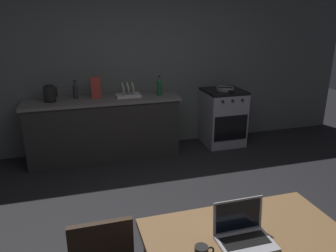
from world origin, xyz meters
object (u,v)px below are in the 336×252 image
object	(u,v)px
bottle	(159,86)
bottle_b	(75,90)
frying_pan	(225,89)
stove_oven	(223,117)
cereal_box	(96,88)
laptop	(243,234)
dining_table	(250,251)
dish_rack	(128,93)
electric_kettle	(50,94)

from	to	relation	value
bottle	bottle_b	distance (m)	1.18
frying_pan	bottle	bearing A→B (deg)	-178.79
stove_oven	cereal_box	size ratio (longest dim) A/B	2.97
cereal_box	laptop	bearing A→B (deg)	-80.14
dining_table	laptop	distance (m)	0.13
dining_table	dish_rack	distance (m)	3.22
bottle_b	dish_rack	bearing A→B (deg)	-6.33
bottle	electric_kettle	bearing A→B (deg)	178.11
stove_oven	laptop	distance (m)	3.51
laptop	cereal_box	size ratio (longest dim) A/B	1.08
cereal_box	dish_rack	bearing A→B (deg)	-2.58
stove_oven	frying_pan	bearing A→B (deg)	-66.97
bottle_b	cereal_box	bearing A→B (deg)	-12.24
frying_pan	dish_rack	size ratio (longest dim) A/B	1.32
bottle_b	dining_table	bearing A→B (deg)	-74.93
bottle	cereal_box	xyz separation A→B (m)	(-0.90, 0.07, 0.01)
dish_rack	bottle_b	world-z (taller)	bottle_b
stove_oven	electric_kettle	world-z (taller)	electric_kettle
electric_kettle	cereal_box	xyz separation A→B (m)	(0.62, 0.02, 0.04)
stove_oven	dining_table	world-z (taller)	stove_oven
stove_oven	frying_pan	distance (m)	0.47
bottle	dish_rack	bearing A→B (deg)	173.71
dining_table	bottle_b	bearing A→B (deg)	105.07
laptop	bottle_b	bearing A→B (deg)	90.21
stove_oven	cereal_box	distance (m)	2.04
dining_table	cereal_box	size ratio (longest dim) A/B	4.11
frying_pan	bottle_b	distance (m)	2.25
dish_rack	bottle_b	xyz separation A→B (m)	(-0.72, 0.08, 0.07)
stove_oven	bottle_b	size ratio (longest dim) A/B	3.44
laptop	bottle	bearing A→B (deg)	69.78
bottle	stove_oven	bearing A→B (deg)	2.58
bottle	frying_pan	size ratio (longest dim) A/B	0.63
dish_rack	cereal_box	bearing A→B (deg)	177.42
dining_table	frying_pan	size ratio (longest dim) A/B	2.73
dining_table	cereal_box	distance (m)	3.31
cereal_box	bottle_b	bearing A→B (deg)	167.76
stove_oven	frying_pan	xyz separation A→B (m)	(0.01, -0.03, 0.47)
laptop	bottle	xyz separation A→B (m)	(0.34, 3.15, 0.22)
electric_kettle	bottle	size ratio (longest dim) A/B	0.81
bottle	dish_rack	world-z (taller)	bottle
laptop	cereal_box	xyz separation A→B (m)	(-0.56, 3.22, 0.24)
bottle_b	stove_oven	bearing A→B (deg)	-2.12
laptop	cereal_box	world-z (taller)	cereal_box
laptop	electric_kettle	size ratio (longest dim) A/B	1.40
frying_pan	cereal_box	distance (m)	1.97
electric_kettle	bottle	bearing A→B (deg)	-1.89
laptop	dish_rack	distance (m)	3.21
laptop	electric_kettle	bearing A→B (deg)	96.08
stove_oven	dining_table	bearing A→B (deg)	-112.74
dining_table	bottle_b	size ratio (longest dim) A/B	4.77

